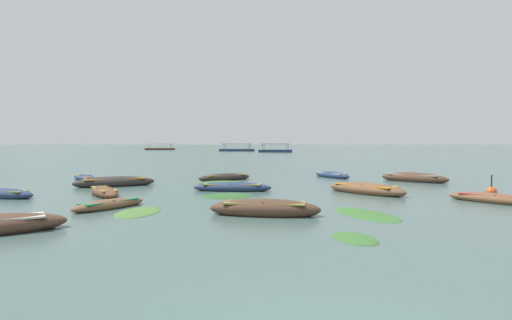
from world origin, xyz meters
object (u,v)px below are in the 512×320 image
mooring_buoy (491,192)px  rowboat_9 (265,209)px  rowboat_5 (3,194)px  ferry_0 (275,151)px  rowboat_2 (86,178)px  rowboat_7 (332,175)px  rowboat_3 (414,178)px  rowboat_11 (115,182)px  ferry_1 (237,150)px  rowboat_1 (104,192)px  rowboat_4 (366,189)px  rowboat_12 (109,205)px  ferry_2 (160,149)px  rowboat_10 (498,199)px  rowboat_0 (232,187)px  rowboat_6 (225,177)px

mooring_buoy → rowboat_9: bearing=-154.6°
rowboat_5 → ferry_0: size_ratio=0.35×
rowboat_2 → rowboat_7: rowboat_7 is taller
rowboat_3 → rowboat_11: 18.07m
rowboat_11 → ferry_1: ferry_1 is taller
rowboat_1 → rowboat_4: size_ratio=0.82×
rowboat_3 → rowboat_12: rowboat_3 is taller
rowboat_4 → ferry_2: ferry_2 is taller
rowboat_5 → mooring_buoy: bearing=0.5°
rowboat_2 → rowboat_4: bearing=-27.2°
rowboat_2 → rowboat_10: 23.31m
rowboat_9 → rowboat_12: rowboat_9 is taller
rowboat_3 → ferry_2: size_ratio=0.37×
rowboat_0 → rowboat_10: 11.75m
rowboat_9 → ferry_2: ferry_2 is taller
rowboat_0 → rowboat_6: (-0.50, 6.30, 0.00)m
rowboat_2 → rowboat_6: (9.02, -0.42, 0.04)m
rowboat_0 → ferry_0: (11.51, 93.16, 0.28)m
rowboat_9 → rowboat_12: bearing=162.2°
rowboat_2 → rowboat_3: rowboat_3 is taller
rowboat_3 → rowboat_10: (-0.73, -9.54, -0.07)m
rowboat_10 → rowboat_12: (-15.17, -0.57, -0.02)m
rowboat_5 → rowboat_10: bearing=-7.5°
rowboat_9 → ferry_1: size_ratio=0.35×
rowboat_12 → ferry_0: size_ratio=0.33×
rowboat_0 → rowboat_5: size_ratio=1.26×
rowboat_0 → rowboat_9: (1.09, -7.32, 0.04)m
rowboat_2 → mooring_buoy: mooring_buoy is taller
rowboat_1 → rowboat_11: rowboat_11 is taller
rowboat_3 → rowboat_7: (-4.39, 3.46, -0.06)m
rowboat_2 → rowboat_6: 9.03m
rowboat_5 → rowboat_0: bearing=12.6°
rowboat_4 → ferry_1: 110.96m
rowboat_7 → rowboat_12: size_ratio=1.20×
rowboat_10 → ferry_2: size_ratio=0.35×
rowboat_4 → ferry_0: size_ratio=0.46×
rowboat_2 → ferry_1: ferry_1 is taller
rowboat_2 → rowboat_9: rowboat_9 is taller
rowboat_9 → rowboat_5: bearing=155.5°
ferry_2 → ferry_0: bearing=-48.9°
rowboat_7 → rowboat_11: (-13.58, -5.35, 0.05)m
rowboat_0 → ferry_1: (1.18, 109.39, 0.28)m
rowboat_12 → rowboat_7: bearing=49.7°
rowboat_2 → rowboat_4: 17.88m
rowboat_12 → rowboat_3: bearing=32.5°
rowboat_0 → ferry_2: bearing=101.2°
rowboat_4 → rowboat_5: bearing=-177.2°
rowboat_6 → ferry_0: 87.69m
rowboat_3 → rowboat_10: 9.57m
rowboat_5 → rowboat_9: bearing=-24.5°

